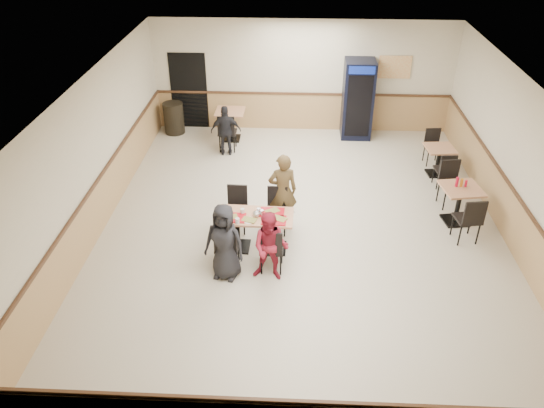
# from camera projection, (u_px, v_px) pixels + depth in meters

# --- Properties ---
(ground) EXTENTS (10.00, 10.00, 0.00)m
(ground) POSITION_uv_depth(u_px,v_px,m) (301.00, 228.00, 10.69)
(ground) COLOR beige
(ground) RESTS_ON ground
(room_shell) EXTENTS (10.00, 10.00, 10.00)m
(room_shell) POSITION_uv_depth(u_px,v_px,m) (377.00, 149.00, 12.48)
(room_shell) COLOR silver
(room_shell) RESTS_ON ground
(main_table) EXTENTS (1.41, 0.74, 0.74)m
(main_table) POSITION_uv_depth(u_px,v_px,m) (256.00, 227.00, 9.87)
(main_table) COLOR black
(main_table) RESTS_ON ground
(main_chairs) EXTENTS (1.28, 1.66, 0.94)m
(main_chairs) POSITION_uv_depth(u_px,v_px,m) (253.00, 228.00, 9.88)
(main_chairs) COLOR black
(main_chairs) RESTS_ON ground
(diner_woman_left) EXTENTS (0.79, 0.61, 1.44)m
(diner_woman_left) POSITION_uv_depth(u_px,v_px,m) (225.00, 242.00, 9.06)
(diner_woman_left) COLOR black
(diner_woman_left) RESTS_ON ground
(diner_woman_right) EXTENTS (0.71, 0.60, 1.32)m
(diner_woman_right) POSITION_uv_depth(u_px,v_px,m) (271.00, 247.00, 9.04)
(diner_woman_right) COLOR maroon
(diner_woman_right) RESTS_ON ground
(diner_man_opposite) EXTENTS (0.64, 0.48, 1.58)m
(diner_man_opposite) POSITION_uv_depth(u_px,v_px,m) (283.00, 191.00, 10.39)
(diner_man_opposite) COLOR #4F3D22
(diner_man_opposite) RESTS_ON ground
(lone_diner) EXTENTS (0.78, 0.39, 1.29)m
(lone_diner) POSITION_uv_depth(u_px,v_px,m) (226.00, 131.00, 13.22)
(lone_diner) COLOR black
(lone_diner) RESTS_ON ground
(tabletop_clutter) EXTENTS (1.22, 0.61, 0.12)m
(tabletop_clutter) POSITION_uv_depth(u_px,v_px,m) (255.00, 216.00, 9.68)
(tabletop_clutter) COLOR #B40C17
(tabletop_clutter) RESTS_ON main_table
(side_table_near) EXTENTS (0.85, 0.85, 0.80)m
(side_table_near) POSITION_uv_depth(u_px,v_px,m) (459.00, 199.00, 10.63)
(side_table_near) COLOR black
(side_table_near) RESTS_ON ground
(side_table_near_chair_south) EXTENTS (0.54, 0.54, 1.01)m
(side_table_near_chair_south) POSITION_uv_depth(u_px,v_px,m) (468.00, 218.00, 10.11)
(side_table_near_chair_south) COLOR black
(side_table_near_chair_south) RESTS_ON ground
(side_table_near_chair_north) EXTENTS (0.54, 0.54, 1.01)m
(side_table_near_chair_north) POSITION_uv_depth(u_px,v_px,m) (451.00, 185.00, 11.19)
(side_table_near_chair_north) COLOR black
(side_table_near_chair_north) RESTS_ON ground
(side_table_far) EXTENTS (0.71, 0.71, 0.70)m
(side_table_far) POSITION_uv_depth(u_px,v_px,m) (439.00, 157.00, 12.40)
(side_table_far) COLOR black
(side_table_far) RESTS_ON ground
(side_table_far_chair_south) EXTENTS (0.45, 0.45, 0.88)m
(side_table_far_chair_south) POSITION_uv_depth(u_px,v_px,m) (444.00, 169.00, 11.94)
(side_table_far_chair_south) COLOR black
(side_table_far_chair_south) RESTS_ON ground
(side_table_far_chair_north) EXTENTS (0.45, 0.45, 0.88)m
(side_table_far_chair_north) POSITION_uv_depth(u_px,v_px,m) (433.00, 147.00, 12.89)
(side_table_far_chair_north) COLOR black
(side_table_far_chair_north) RESTS_ON ground
(condiment_caddy) EXTENTS (0.23, 0.06, 0.20)m
(condiment_caddy) POSITION_uv_depth(u_px,v_px,m) (460.00, 183.00, 10.49)
(condiment_caddy) COLOR red
(condiment_caddy) RESTS_ON side_table_near
(back_table) EXTENTS (0.76, 0.76, 0.81)m
(back_table) POSITION_uv_depth(u_px,v_px,m) (230.00, 120.00, 14.06)
(back_table) COLOR black
(back_table) RESTS_ON ground
(back_table_chair_lone) EXTENTS (0.48, 0.48, 1.02)m
(back_table_chair_lone) POSITION_uv_depth(u_px,v_px,m) (227.00, 131.00, 13.52)
(back_table_chair_lone) COLOR black
(back_table_chair_lone) RESTS_ON ground
(pepsi_cooler) EXTENTS (0.79, 0.80, 2.08)m
(pepsi_cooler) POSITION_uv_depth(u_px,v_px,m) (358.00, 99.00, 13.99)
(pepsi_cooler) COLOR black
(pepsi_cooler) RESTS_ON ground
(trash_bin) EXTENTS (0.54, 0.54, 0.86)m
(trash_bin) POSITION_uv_depth(u_px,v_px,m) (174.00, 118.00, 14.48)
(trash_bin) COLOR black
(trash_bin) RESTS_ON ground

